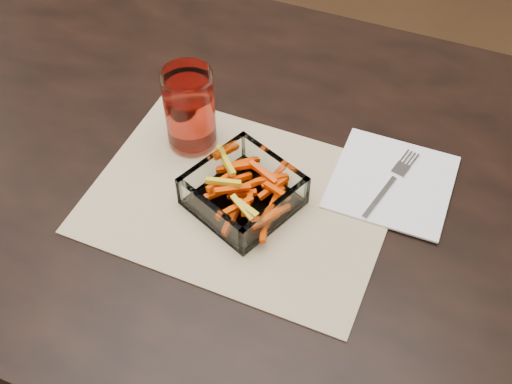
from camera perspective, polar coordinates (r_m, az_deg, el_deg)
dining_table at (r=1.13m, az=-5.36°, el=0.76°), size 1.60×0.90×0.75m
placemat at (r=0.99m, az=-1.43°, el=-0.66°), size 0.46×0.34×0.00m
glass_bowl at (r=0.96m, az=-1.14°, el=-0.10°), size 0.19×0.19×0.06m
tumbler at (r=1.03m, az=-5.89°, el=7.11°), size 0.08×0.08×0.14m
napkin at (r=1.03m, az=12.00°, el=0.90°), size 0.18×0.18×0.00m
fork at (r=1.02m, az=11.97°, el=0.95°), size 0.05×0.16×0.00m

